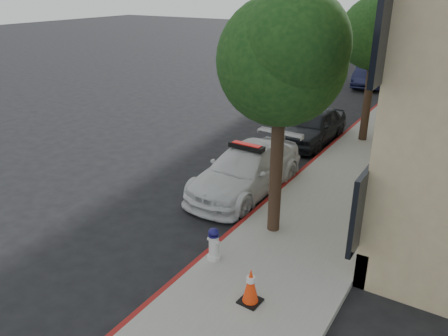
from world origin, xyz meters
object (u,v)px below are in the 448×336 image
parked_car_mid (313,126)px  traffic_cone (251,286)px  parked_car_far (371,73)px  fire_hydrant (214,244)px  police_car (246,170)px

parked_car_mid → traffic_cone: bearing=-73.7°
parked_car_mid → parked_car_far: parked_car_far is taller
parked_car_mid → fire_hydrant: 8.94m
fire_hydrant → police_car: bearing=116.7°
parked_car_far → police_car: bearing=-94.4°
police_car → traffic_cone: size_ratio=6.16×
police_car → parked_car_mid: police_car is taller
fire_hydrant → traffic_cone: bearing=-23.2°
parked_car_mid → traffic_cone: parked_car_mid is taller
police_car → parked_car_mid: bearing=91.1°
traffic_cone → fire_hydrant: bearing=148.8°
traffic_cone → parked_car_mid: bearing=104.6°
police_car → fire_hydrant: 3.90m
traffic_cone → police_car: bearing=120.1°
police_car → traffic_cone: police_car is taller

